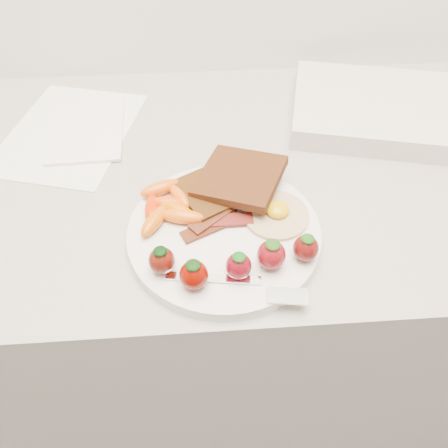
{
  "coord_description": "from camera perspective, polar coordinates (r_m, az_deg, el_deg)",
  "views": [
    {
      "loc": [
        -0.05,
        1.15,
        1.38
      ],
      "look_at": [
        -0.02,
        1.55,
        0.93
      ],
      "focal_mm": 35.0,
      "sensor_mm": 36.0,
      "label": 1
    }
  ],
  "objects": [
    {
      "name": "plate",
      "position": [
        0.61,
        0.0,
        -1.17
      ],
      "size": [
        0.27,
        0.27,
        0.02
      ],
      "primitive_type": "cylinder",
      "color": "white",
      "rests_on": "counter"
    },
    {
      "name": "toast_upper",
      "position": [
        0.65,
        2.06,
        6.15
      ],
      "size": [
        0.16,
        0.15,
        0.03
      ],
      "primitive_type": "cube",
      "rotation": [
        0.0,
        -0.1,
        -0.44
      ],
      "color": "black",
      "rests_on": "toast_lower"
    },
    {
      "name": "paper_sheet",
      "position": [
        0.84,
        -19.51,
        11.25
      ],
      "size": [
        0.27,
        0.32,
        0.0
      ],
      "primitive_type": "cube",
      "rotation": [
        0.0,
        0.0,
        -0.26
      ],
      "color": "white",
      "rests_on": "counter"
    },
    {
      "name": "strawberries",
      "position": [
        0.55,
        1.46,
        -4.8
      ],
      "size": [
        0.22,
        0.07,
        0.05
      ],
      "color": "#500F08",
      "rests_on": "plate"
    },
    {
      "name": "appliance",
      "position": [
        0.86,
        19.08,
        13.99
      ],
      "size": [
        0.34,
        0.29,
        0.04
      ],
      "primitive_type": "cube",
      "rotation": [
        0.0,
        0.0,
        -0.23
      ],
      "color": "beige",
      "rests_on": "counter"
    },
    {
      "name": "bacon_strips",
      "position": [
        0.61,
        -1.0,
        0.43
      ],
      "size": [
        0.1,
        0.08,
        0.01
      ],
      "color": "#3B1208",
      "rests_on": "plate"
    },
    {
      "name": "toast_lower",
      "position": [
        0.65,
        -1.52,
        4.32
      ],
      "size": [
        0.13,
        0.13,
        0.01
      ],
      "primitive_type": "cube",
      "rotation": [
        0.0,
        0.0,
        0.51
      ],
      "color": "#371305",
      "rests_on": "plate"
    },
    {
      "name": "baby_carrots",
      "position": [
        0.63,
        -7.45,
        2.28
      ],
      "size": [
        0.1,
        0.12,
        0.02
      ],
      "color": "#D7430A",
      "rests_on": "plate"
    },
    {
      "name": "fork",
      "position": [
        0.55,
        2.98,
        -8.09
      ],
      "size": [
        0.18,
        0.06,
        0.0
      ],
      "color": "white",
      "rests_on": "plate"
    },
    {
      "name": "fried_egg",
      "position": [
        0.62,
        6.85,
        1.4
      ],
      "size": [
        0.11,
        0.11,
        0.02
      ],
      "color": "beige",
      "rests_on": "plate"
    },
    {
      "name": "notepad",
      "position": [
        0.83,
        -17.43,
        11.71
      ],
      "size": [
        0.13,
        0.19,
        0.01
      ],
      "primitive_type": "cube",
      "rotation": [
        0.0,
        0.0,
        0.04
      ],
      "color": "white",
      "rests_on": "paper_sheet"
    },
    {
      "name": "counter",
      "position": [
        1.08,
        0.6,
        -10.56
      ],
      "size": [
        2.0,
        0.6,
        0.9
      ],
      "primitive_type": "cube",
      "color": "gray",
      "rests_on": "ground"
    }
  ]
}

